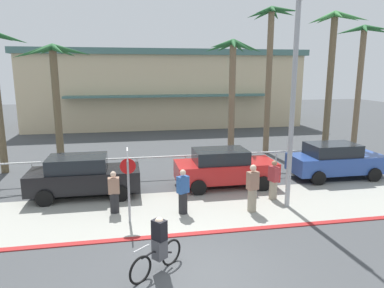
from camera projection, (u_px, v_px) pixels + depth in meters
The scene contains 20 objects.
ground_plane at pixel (159, 169), 18.57m from camera, with size 80.00×80.00×0.00m, color #424447.
sidewalk_strip at pixel (174, 210), 12.99m from camera, with size 44.00×4.00×0.02m, color #9E9E93.
curb_paint at pixel (182, 235), 11.06m from camera, with size 44.00×0.24×0.03m, color maroon.
building_backdrop at pixel (164, 88), 34.00m from camera, with size 24.93×10.19×6.86m.
rail_fence at pixel (162, 160), 16.96m from camera, with size 21.23×0.08×1.04m.
stop_sign_bike_lane at pixel (128, 175), 11.65m from camera, with size 0.52×0.56×2.56m.
streetlight_curb at pixel (296, 94), 12.31m from camera, with size 0.24×2.54×7.50m.
palm_tree_1 at pixel (54, 77), 17.17m from camera, with size 3.72×3.26×6.33m.
palm_tree_2 at pixel (232, 71), 19.16m from camera, with size 3.21×3.33×6.72m.
palm_tree_3 at pixel (270, 48), 20.86m from camera, with size 2.84×3.45×8.72m.
palm_tree_4 at pixel (333, 53), 19.49m from camera, with size 2.96×2.97×8.24m.
palm_tree_5 at pixel (361, 60), 22.05m from camera, with size 3.51×3.28×7.83m.
car_black_1 at pixel (83, 176), 14.34m from camera, with size 4.40×2.02×1.69m.
car_red_2 at pixel (224, 168), 15.55m from camera, with size 4.40×2.02×1.69m.
car_blue_3 at pixel (335, 160), 16.82m from camera, with size 4.40×2.02×1.69m.
cyclist_black_0 at pixel (158, 247), 8.93m from camera, with size 1.43×1.22×1.50m.
pedestrian_0 at pixel (273, 182), 13.99m from camera, with size 0.40×0.46×1.60m.
pedestrian_1 at pixel (114, 194), 12.66m from camera, with size 0.41×0.33×1.56m.
pedestrian_2 at pixel (252, 190), 12.75m from camera, with size 0.45×0.39×1.78m.
pedestrian_3 at pixel (183, 194), 12.58m from camera, with size 0.48×0.43×1.65m.
Camera 1 is at (-1.58, -7.93, 5.06)m, focal length 33.00 mm.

